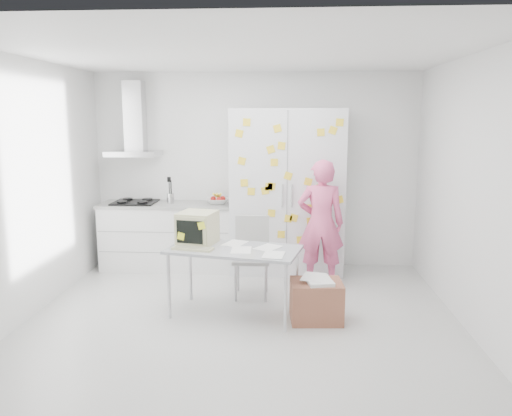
# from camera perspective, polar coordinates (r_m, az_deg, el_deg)

# --- Properties ---
(floor) EXTENTS (4.50, 4.00, 0.02)m
(floor) POSITION_cam_1_polar(r_m,az_deg,el_deg) (5.42, -1.46, -12.44)
(floor) COLOR silver
(floor) RESTS_ON ground
(walls) EXTENTS (4.52, 4.01, 2.70)m
(walls) POSITION_cam_1_polar(r_m,az_deg,el_deg) (5.77, -0.90, 2.97)
(walls) COLOR white
(walls) RESTS_ON ground
(ceiling) EXTENTS (4.50, 4.00, 0.02)m
(ceiling) POSITION_cam_1_polar(r_m,az_deg,el_deg) (5.04, -1.61, 17.30)
(ceiling) COLOR white
(ceiling) RESTS_ON walls
(counter_run) EXTENTS (1.84, 0.63, 1.28)m
(counter_run) POSITION_cam_1_polar(r_m,az_deg,el_deg) (7.07, -10.00, -3.05)
(counter_run) COLOR white
(counter_run) RESTS_ON ground
(range_hood) EXTENTS (0.70, 0.48, 1.01)m
(range_hood) POSITION_cam_1_polar(r_m,az_deg,el_deg) (7.13, -13.69, 9.00)
(range_hood) COLOR silver
(range_hood) RESTS_ON walls
(tall_cabinet) EXTENTS (1.50, 0.68, 2.20)m
(tall_cabinet) POSITION_cam_1_polar(r_m,az_deg,el_deg) (6.73, 3.56, 1.87)
(tall_cabinet) COLOR silver
(tall_cabinet) RESTS_ON ground
(person) EXTENTS (0.58, 0.38, 1.59)m
(person) POSITION_cam_1_polar(r_m,az_deg,el_deg) (6.23, 7.41, -1.74)
(person) COLOR #EF5D91
(person) RESTS_ON ground
(desk) EXTENTS (1.48, 0.96, 1.09)m
(desk) POSITION_cam_1_polar(r_m,az_deg,el_deg) (5.36, -5.25, -3.37)
(desk) COLOR #A5A8B0
(desk) RESTS_ON ground
(chair) EXTENTS (0.43, 0.43, 0.94)m
(chair) POSITION_cam_1_polar(r_m,az_deg,el_deg) (5.91, -0.49, -4.96)
(chair) COLOR #A8A8A6
(chair) RESTS_ON ground
(cardboard_box) EXTENTS (0.55, 0.45, 0.46)m
(cardboard_box) POSITION_cam_1_polar(r_m,az_deg,el_deg) (5.30, 6.90, -10.43)
(cardboard_box) COLOR #995B42
(cardboard_box) RESTS_ON ground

